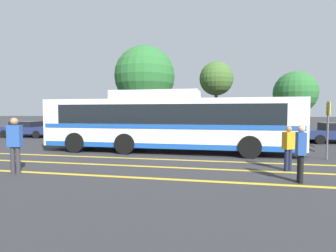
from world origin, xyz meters
TOP-DOWN VIEW (x-y plane):
  - ground_plane at (0.00, 0.00)m, footprint 220.00×220.00m
  - lane_strip_0 at (0.83, -2.29)m, footprint 32.53×0.20m
  - lane_strip_1 at (0.83, -3.83)m, footprint 32.53×0.20m
  - lane_strip_2 at (0.83, -5.50)m, footprint 32.53×0.20m
  - curb_strip at (0.83, 6.78)m, footprint 40.53×0.36m
  - transit_bus at (0.81, -0.09)m, footprint 12.86×2.68m
  - parked_car_0 at (-11.98, 5.49)m, footprint 4.63×2.09m
  - parked_car_1 at (-6.39, 5.96)m, footprint 4.25×1.87m
  - parked_car_2 at (-0.68, 5.55)m, footprint 4.98×2.26m
  - parked_car_3 at (4.50, 5.60)m, footprint 4.34×2.02m
  - pedestrian_0 at (5.75, -3.54)m, footprint 0.46×0.44m
  - pedestrian_1 at (-3.14, -5.78)m, footprint 0.46×0.30m
  - pedestrian_2 at (5.70, -5.11)m, footprint 0.25×0.44m
  - bus_stop_sign at (7.90, -0.98)m, footprint 0.07×0.40m
  - tree_0 at (3.08, 9.39)m, footprint 2.83×2.83m
  - tree_1 at (-2.88, 8.40)m, footprint 5.10×5.10m
  - tree_3 at (9.78, 11.34)m, footprint 3.67×3.67m

SIDE VIEW (x-z plane):
  - ground_plane at x=0.00m, z-range 0.00..0.00m
  - lane_strip_0 at x=0.83m, z-range 0.00..0.01m
  - lane_strip_1 at x=0.83m, z-range 0.00..0.01m
  - lane_strip_2 at x=0.83m, z-range 0.00..0.01m
  - curb_strip at x=0.83m, z-range 0.00..0.15m
  - parked_car_0 at x=-11.98m, z-range 0.03..1.30m
  - parked_car_1 at x=-6.39m, z-range 0.00..1.41m
  - parked_car_2 at x=-0.68m, z-range 0.02..1.45m
  - parked_car_3 at x=4.50m, z-range 0.02..1.45m
  - pedestrian_0 at x=5.75m, z-range 0.10..1.65m
  - pedestrian_2 at x=5.70m, z-range 0.11..1.78m
  - pedestrian_1 at x=-3.14m, z-range 0.14..1.98m
  - transit_bus at x=0.81m, z-range -0.01..3.10m
  - bus_stop_sign at x=7.90m, z-range 0.33..2.82m
  - tree_3 at x=9.78m, z-range 0.93..6.47m
  - tree_0 at x=3.08m, z-range 1.68..7.93m
  - tree_1 at x=-2.88m, z-range 1.25..8.86m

